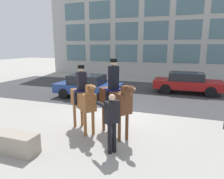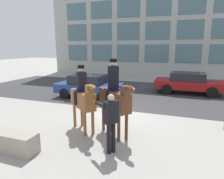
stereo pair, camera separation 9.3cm
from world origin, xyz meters
name	(u,v)px [view 2 (the right image)]	position (x,y,z in m)	size (l,w,h in m)	color
ground_plane	(118,113)	(0.00, 0.00, 0.00)	(80.00, 80.00, 0.00)	#9E9B93
road_surface	(139,92)	(0.00, 4.75, 0.00)	(24.74, 8.50, 0.01)	#38383A
mounted_horse_lead	(83,98)	(-0.62, -2.32, 1.28)	(1.52, 1.32, 2.47)	brown
mounted_horse_companion	(115,98)	(0.61, -2.28, 1.38)	(1.66, 1.47, 2.72)	#59331E
pedestrian_bystander	(111,119)	(0.90, -3.50, 1.07)	(0.90, 0.54, 1.81)	black
street_car_near_lane	(89,86)	(-2.71, 2.39, 0.74)	(4.07, 1.91, 1.41)	navy
street_car_far_lane	(188,82)	(3.15, 5.60, 0.76)	(4.40, 1.88, 1.42)	maroon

